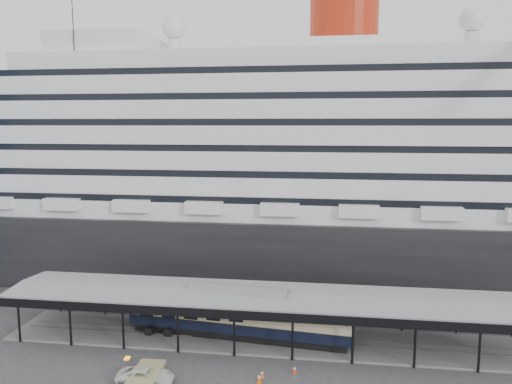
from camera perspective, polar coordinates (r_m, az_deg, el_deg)
ground at (r=51.15m, az=0.67°, el=-18.87°), size 200.00×200.00×0.00m
cruise_ship at (r=77.66m, az=3.79°, el=4.41°), size 130.00×30.00×43.90m
platform_canopy at (r=54.69m, az=1.38°, el=-14.31°), size 56.00×9.18×5.30m
port_truck at (r=48.22m, az=-12.52°, el=-19.88°), size 5.22×2.63×1.42m
pullman_carriage at (r=54.93m, az=-2.01°, el=-13.64°), size 24.49×5.82×23.85m
traffic_cone_left at (r=48.38m, az=0.71°, el=-20.06°), size 0.43×0.43×0.70m
traffic_cone_mid at (r=47.58m, az=0.37°, el=-20.48°), size 0.49×0.49×0.84m
traffic_cone_right at (r=49.19m, az=4.42°, el=-19.56°), size 0.46×0.46×0.75m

